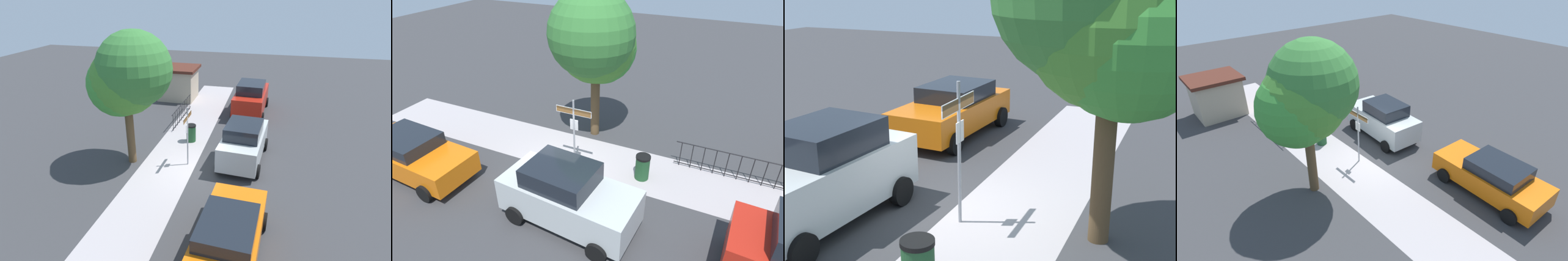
{
  "view_description": "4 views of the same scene",
  "coord_description": "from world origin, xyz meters",
  "views": [
    {
      "loc": [
        -12.73,
        -3.25,
        7.9
      ],
      "look_at": [
        0.28,
        -0.02,
        1.9
      ],
      "focal_mm": 29.4,
      "sensor_mm": 36.0,
      "label": 1
    },
    {
      "loc": [
        5.25,
        -8.83,
        7.88
      ],
      "look_at": [
        0.76,
        0.83,
        1.55
      ],
      "focal_mm": 30.36,
      "sensor_mm": 36.0,
      "label": 2
    },
    {
      "loc": [
        9.09,
        4.59,
        4.88
      ],
      "look_at": [
        0.36,
        0.83,
        1.99
      ],
      "focal_mm": 47.84,
      "sensor_mm": 36.0,
      "label": 3
    },
    {
      "loc": [
        -9.59,
        8.09,
        8.86
      ],
      "look_at": [
        -0.09,
        -0.05,
        1.75
      ],
      "focal_mm": 28.76,
      "sensor_mm": 36.0,
      "label": 4
    }
  ],
  "objects": [
    {
      "name": "shade_tree",
      "position": [
        0.05,
        3.05,
        4.27
      ],
      "size": [
        3.39,
        3.96,
        6.35
      ],
      "color": "brown",
      "rests_on": "ground_plane"
    },
    {
      "name": "ground_plane",
      "position": [
        0.0,
        0.0,
        0.0
      ],
      "size": [
        60.0,
        60.0,
        0.0
      ],
      "primitive_type": "plane",
      "color": "#38383A"
    },
    {
      "name": "car_orange",
      "position": [
        -4.95,
        -2.37,
        0.83
      ],
      "size": [
        4.72,
        2.33,
        1.59
      ],
      "rotation": [
        0.0,
        0.0,
        -0.05
      ],
      "color": "orange",
      "rests_on": "ground_plane"
    },
    {
      "name": "car_silver",
      "position": [
        1.47,
        -2.15,
        1.02
      ],
      "size": [
        4.36,
        2.3,
        2.05
      ],
      "rotation": [
        0.0,
        0.0,
        -0.07
      ],
      "color": "#BBC1C0",
      "rests_on": "ground_plane"
    },
    {
      "name": "sidewalk_strip",
      "position": [
        2.0,
        1.3,
        0.0
      ],
      "size": [
        24.0,
        2.6,
        0.0
      ],
      "primitive_type": "cube",
      "color": "#AAA1A2",
      "rests_on": "ground_plane"
    },
    {
      "name": "street_sign",
      "position": [
        0.39,
        0.4,
        1.96
      ],
      "size": [
        1.4,
        0.07,
        2.92
      ],
      "color": "#9EA0A5",
      "rests_on": "ground_plane"
    },
    {
      "name": "iron_fence",
      "position": [
        5.97,
        2.3,
        0.56
      ],
      "size": [
        4.26,
        0.04,
        1.07
      ],
      "color": "black",
      "rests_on": "ground_plane"
    },
    {
      "name": "trash_bin",
      "position": [
        2.95,
        0.9,
        0.49
      ],
      "size": [
        0.55,
        0.55,
        0.98
      ],
      "color": "#1E4C28",
      "rests_on": "ground_plane"
    }
  ]
}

